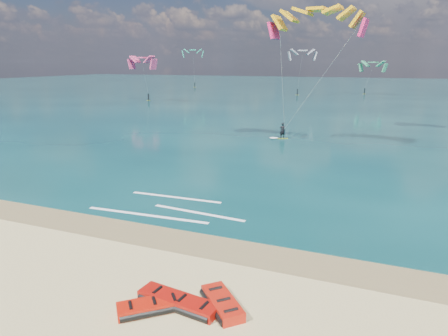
% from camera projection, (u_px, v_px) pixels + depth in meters
% --- Properties ---
extents(ground, '(320.00, 320.00, 0.00)m').
position_uv_depth(ground, '(291.00, 123.00, 52.51)').
color(ground, tan).
rests_on(ground, ground).
extents(wet_sand_strip, '(320.00, 2.40, 0.01)m').
position_uv_depth(wet_sand_strip, '(126.00, 230.00, 19.26)').
color(wet_sand_strip, brown).
rests_on(wet_sand_strip, ground).
extents(sea, '(320.00, 200.00, 0.04)m').
position_uv_depth(sea, '(341.00, 91.00, 110.02)').
color(sea, '#092E33').
rests_on(sea, ground).
extents(packed_kite_left, '(3.20, 1.48, 0.40)m').
position_uv_depth(packed_kite_left, '(178.00, 306.00, 13.32)').
color(packed_kite_left, '#A91009').
rests_on(packed_kite_left, ground).
extents(packed_kite_mid, '(2.39, 2.42, 0.41)m').
position_uv_depth(packed_kite_mid, '(222.00, 308.00, 13.23)').
color(packed_kite_mid, red).
rests_on(packed_kite_mid, ground).
extents(packed_kite_right, '(2.50, 2.35, 0.39)m').
position_uv_depth(packed_kite_right, '(151.00, 311.00, 13.07)').
color(packed_kite_right, red).
rests_on(packed_kite_right, ground).
extents(kitesurfer_main, '(10.86, 6.58, 13.79)m').
position_uv_depth(kitesurfer_main, '(300.00, 70.00, 37.12)').
color(kitesurfer_main, '#B1DC19').
rests_on(kitesurfer_main, sea).
extents(shoreline_foam, '(8.65, 3.63, 0.01)m').
position_uv_depth(shoreline_foam, '(172.00, 208.00, 22.05)').
color(shoreline_foam, white).
rests_on(shoreline_foam, ground).
extents(distant_kites, '(87.89, 47.02, 12.18)m').
position_uv_depth(distant_kites, '(303.00, 74.00, 89.45)').
color(distant_kites, '#349162').
rests_on(distant_kites, ground).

